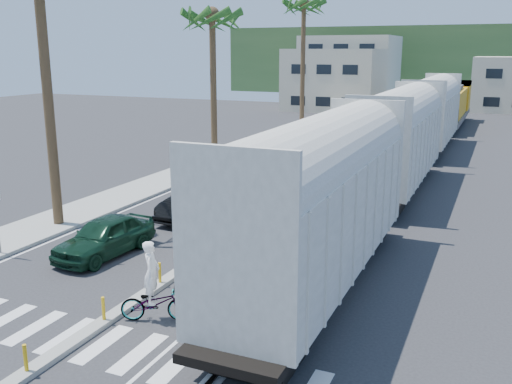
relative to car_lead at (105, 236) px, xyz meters
The scene contains 15 objects.
ground 5.27m from the car_lead, 45.95° to the right, with size 140.00×140.00×0.00m, color #28282B.
sidewalk 21.82m from the car_lead, 102.92° to the left, with size 3.00×90.00×0.15m, color gray.
rails 25.75m from the car_lead, 70.43° to the left, with size 1.56×100.00×0.06m.
median 16.63m from the car_lead, 77.41° to the left, with size 0.45×60.00×0.85m.
crosswalk 6.83m from the car_lead, 57.76° to the right, with size 14.00×2.20×0.01m, color silver.
lane_markings 21.32m from the car_lead, 86.04° to the left, with size 9.42×90.00×0.01m.
freight_train 22.61m from the car_lead, 67.48° to the left, with size 3.00×60.94×5.85m.
palm_trees 21.91m from the car_lead, 103.29° to the left, with size 3.50×37.20×13.75m.
buildings 68.06m from the car_lead, 92.35° to the left, with size 38.00×27.00×10.00m.
hillside 96.47m from the car_lead, 87.85° to the left, with size 80.00×20.00×12.00m, color #385628.
car_lead is the anchor object (origin of this frame).
car_second 6.13m from the car_lead, 82.55° to the left, with size 2.07×5.12×1.66m, color black.
car_third 10.82m from the car_lead, 92.66° to the left, with size 2.08×4.87×1.40m, color black.
car_rear 18.43m from the car_lead, 91.48° to the left, with size 2.49×5.20×1.43m, color #939598.
cyclist 6.26m from the car_lead, 38.88° to the right, with size 2.26×2.63×2.46m.
Camera 1 is at (10.16, -13.26, 7.80)m, focal length 40.00 mm.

